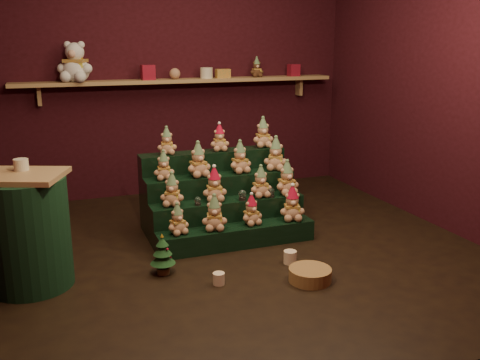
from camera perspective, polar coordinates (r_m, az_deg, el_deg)
name	(u,v)px	position (r m, az deg, el deg)	size (l,w,h in m)	color
ground	(240,249)	(4.63, 0.00, -7.40)	(4.00, 4.00, 0.00)	black
back_wall	(177,71)	(6.26, -6.73, 11.50)	(4.00, 0.10, 2.80)	black
front_wall	(401,120)	(2.50, 16.82, 6.12)	(4.00, 0.10, 2.80)	black
right_wall	(448,78)	(5.37, 21.29, 10.09)	(0.10, 4.00, 2.80)	black
back_shelf	(181,81)	(6.09, -6.29, 10.43)	(3.60, 0.26, 0.24)	#A17750
riser_tier_front	(237,236)	(4.67, -0.36, -6.03)	(1.40, 0.22, 0.18)	black
riser_tier_midfront	(228,219)	(4.83, -1.26, -4.16)	(1.40, 0.22, 0.36)	black
riser_tier_midback	(220,202)	(5.00, -2.10, -2.41)	(1.40, 0.22, 0.54)	black
riser_tier_back	(213,187)	(5.18, -2.88, -0.78)	(1.40, 0.22, 0.72)	black
teddy_0	(177,219)	(4.46, -6.69, -4.15)	(0.19, 0.17, 0.26)	tan
teddy_1	(214,213)	(4.52, -2.75, -3.50)	(0.22, 0.19, 0.30)	tan
teddy_2	(251,210)	(4.65, 1.22, -3.20)	(0.19, 0.17, 0.27)	tan
teddy_3	(292,203)	(4.78, 5.59, -2.48)	(0.22, 0.20, 0.31)	tan
teddy_4	(172,190)	(4.60, -7.25, -1.03)	(0.20, 0.18, 0.29)	tan
teddy_5	(214,184)	(4.71, -2.75, -0.46)	(0.21, 0.19, 0.30)	tan
teddy_6	(261,182)	(4.83, 2.22, -0.16)	(0.20, 0.18, 0.28)	tan
teddy_7	(287,178)	(4.93, 5.02, 0.24)	(0.22, 0.20, 0.31)	tan
teddy_8	(164,165)	(4.77, -8.15, 1.55)	(0.18, 0.16, 0.26)	tan
teddy_9	(198,160)	(4.84, -4.49, 2.18)	(0.22, 0.20, 0.31)	tan
teddy_10	(240,157)	(4.97, -0.01, 2.47)	(0.21, 0.19, 0.30)	tan
teddy_11	(276,154)	(5.08, 3.83, 2.82)	(0.22, 0.20, 0.31)	tan
teddy_12	(167,141)	(4.96, -7.82, 4.15)	(0.18, 0.16, 0.25)	tan
teddy_13	(219,138)	(5.08, -2.21, 4.54)	(0.18, 0.16, 0.25)	tan
teddy_14	(263,132)	(5.26, 2.46, 5.09)	(0.21, 0.18, 0.29)	tan
snow_globe_a	(198,201)	(4.62, -4.53, -2.23)	(0.06, 0.06, 0.08)	black
snow_globe_b	(242,195)	(4.75, 0.27, -1.61)	(0.07, 0.07, 0.10)	black
snow_globe_c	(271,192)	(4.85, 3.33, -1.32)	(0.07, 0.07, 0.09)	black
side_table	(28,231)	(4.13, -21.71, -5.12)	(0.68, 0.63, 0.85)	#A17750
table_ornament	(21,165)	(4.10, -22.32, 1.53)	(0.10, 0.10, 0.08)	beige
mini_christmas_tree	(163,254)	(4.15, -8.25, -7.85)	(0.19, 0.19, 0.33)	#4C341B
mug_left	(219,279)	(4.00, -2.28, -10.47)	(0.09, 0.09, 0.09)	beige
mug_right	(290,257)	(4.36, 5.36, -8.20)	(0.10, 0.10, 0.10)	beige
wicker_basket	(310,275)	(4.07, 7.48, -9.99)	(0.32, 0.32, 0.10)	#A37141
white_bear	(75,56)	(5.87, -17.19, 12.48)	(0.37, 0.33, 0.51)	white
brown_bear	(257,67)	(6.33, 1.79, 11.92)	(0.16, 0.14, 0.22)	#4D2B19
gift_tin_red_a	(148,72)	(5.98, -9.80, 11.25)	(0.14, 0.14, 0.16)	maroon
gift_tin_cream	(206,73)	(6.14, -3.60, 11.33)	(0.14, 0.14, 0.12)	beige
gift_tin_red_b	(294,70)	(6.54, 5.74, 11.58)	(0.12, 0.12, 0.14)	maroon
shelf_plush_ball	(175,74)	(6.05, -6.96, 11.20)	(0.12, 0.12, 0.12)	tan
scarf_gift_box	(223,73)	(6.20, -1.85, 11.29)	(0.16, 0.10, 0.10)	orange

